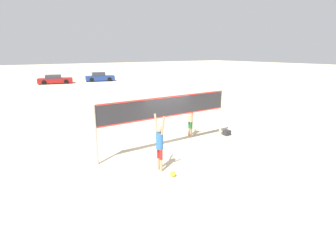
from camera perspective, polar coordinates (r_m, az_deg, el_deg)
name	(u,v)px	position (r m, az deg, el deg)	size (l,w,h in m)	color
ground_plane	(168,147)	(12.96, 0.00, -5.97)	(200.00, 200.00, 0.00)	beige
volleyball_net	(168,111)	(12.44, 0.00, 1.94)	(7.23, 0.11, 2.53)	beige
player_spiker	(160,142)	(10.11, -1.84, -4.77)	(0.28, 0.72, 2.26)	tan
player_blocker	(190,117)	(14.31, 4.91, 0.64)	(0.28, 0.70, 2.12)	tan
volleyball	(173,174)	(10.05, 1.10, -11.64)	(0.22, 0.22, 0.22)	yellow
gear_bag	(227,133)	(15.13, 12.69, -2.72)	(0.37, 0.32, 0.28)	#2D2D33
parked_car_near	(100,77)	(43.89, -14.65, 9.01)	(4.74, 2.77, 1.41)	navy
parked_car_mid	(55,80)	(42.54, -23.39, 8.07)	(5.08, 2.91, 1.29)	maroon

